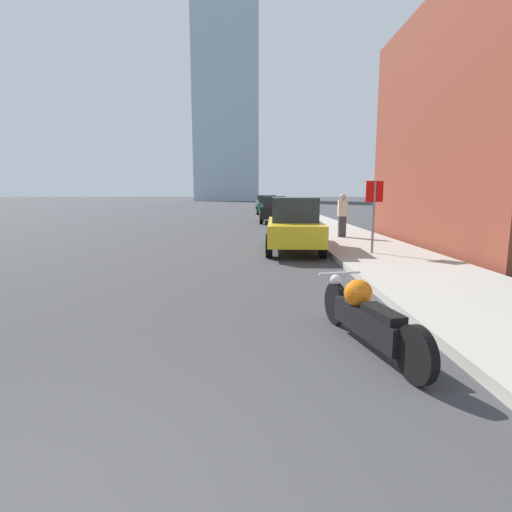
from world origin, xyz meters
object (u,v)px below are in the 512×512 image
Objects in this scene: parked_car_silver at (264,202)px; parked_car_green at (267,205)px; parked_car_black at (274,210)px; stop_sign at (374,204)px; parked_car_yellow at (294,224)px; motorcycle at (366,316)px; pedestrian at (342,215)px.

parked_car_green is at bearing -87.95° from parked_car_silver.
parked_car_black is 14.38m from stop_sign.
stop_sign is (2.16, -1.46, 0.70)m from parked_car_yellow.
parked_car_black is at bearing -88.74° from parked_car_green.
parked_car_yellow reaches higher than parked_car_green.
motorcycle is 1.18× the size of stop_sign.
parked_car_yellow is 2.69× the size of pedestrian.
parked_car_yellow reaches higher than motorcycle.
parked_car_yellow is 3.62m from pedestrian.
pedestrian is (2.31, -32.94, 0.22)m from parked_car_silver.
stop_sign is (2.25, -37.27, 0.77)m from parked_car_silver.
pedestrian reaches higher than parked_car_silver.
stop_sign is (2.27, -24.68, 0.74)m from parked_car_green.
parked_car_black is 1.96× the size of stop_sign.
parked_car_black is at bearing 92.91° from parked_car_yellow.
motorcycle is at bearing -88.98° from parked_car_green.
stop_sign reaches higher than pedestrian.
parked_car_yellow is (-0.08, 8.30, 0.48)m from motorcycle.
pedestrian is at bearing -82.80° from parked_car_green.
pedestrian is at bearing -83.85° from parked_car_silver.
parked_car_black is 10.12m from pedestrian.
stop_sign is at bearing -84.07° from parked_car_green.
pedestrian is (0.06, 4.32, -0.54)m from stop_sign.
parked_car_yellow is 1.13× the size of parked_car_black.
parked_car_silver is at bearing 94.01° from pedestrian.
motorcycle is 8.31m from parked_car_yellow.
parked_car_black is at bearing 77.46° from motorcycle.
parked_car_yellow is at bearing -87.71° from parked_car_silver.
parked_car_yellow is at bearing 145.94° from stop_sign.
motorcycle is at bearing -100.85° from pedestrian.
motorcycle is 0.62× the size of parked_car_green.
parked_car_green is 24.80m from stop_sign.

